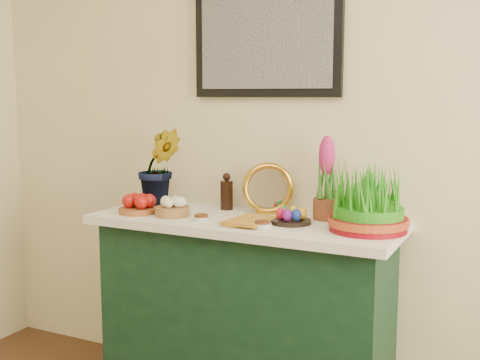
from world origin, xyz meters
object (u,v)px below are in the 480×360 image
Objects in this scene: hyacinth_green at (159,154)px; mirror at (268,189)px; book at (233,218)px; wheatgrass_sabzeh at (369,203)px; sideboard at (245,317)px.

mirror is at bearing -34.62° from hyacinth_green.
wheatgrass_sabzeh is (0.57, 0.08, 0.10)m from book.
wheatgrass_sabzeh reaches higher than mirror.
book reaches higher than sideboard.
wheatgrass_sabzeh is (0.56, -0.01, 0.58)m from sideboard.
sideboard is 0.49m from book.
mirror reaches higher than book.
mirror is 0.54m from wheatgrass_sabzeh.
book is 0.70× the size of wheatgrass_sabzeh.
sideboard is 5.38× the size of mirror.
mirror is (0.05, 0.14, 0.58)m from sideboard.
sideboard is at bearing 87.68° from book.
hyacinth_green is 0.59m from mirror.
book is 0.59m from wheatgrass_sabzeh.
sideboard is at bearing -109.44° from mirror.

